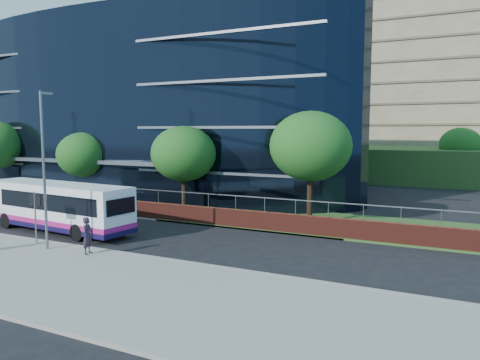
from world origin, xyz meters
The scene contains 14 objects.
ground centered at (0.00, 0.00, 0.00)m, with size 200.00×200.00×0.00m, color black.
far_forecourt centered at (-6.00, 11.00, 0.05)m, with size 50.00×8.00×0.10m, color gray.
grass_verge centered at (24.00, 11.00, 0.06)m, with size 36.00×8.00×0.12m, color #2D511E.
glass_office centered at (-4.00, 20.85, 8.00)m, with size 44.00×23.10×16.00m.
retaining_wall centered at (20.00, 7.30, 0.61)m, with size 34.00×0.40×2.11m.
guard_railings centered at (-8.00, 7.00, 0.82)m, with size 24.00×0.05×1.10m.
street_sign centered at (4.50, -1.59, 2.15)m, with size 0.85×0.09×2.80m.
tree_far_b centered at (-3.00, 9.50, 4.21)m, with size 4.29×4.29×6.05m.
tree_far_c centered at (7.00, 9.00, 4.54)m, with size 4.62×4.62×6.51m.
tree_far_d centered at (16.00, 10.00, 5.19)m, with size 5.28×5.28×7.44m.
tree_dist_e centered at (24.00, 40.00, 4.54)m, with size 4.62×4.62×6.51m.
streetlight_east centered at (6.00, -2.17, 4.44)m, with size 0.15×0.77×8.00m.
city_bus centered at (2.72, 1.56, 1.57)m, with size 11.13×3.49×2.96m.
pedestrian centered at (8.58, -1.98, 1.06)m, with size 0.66×0.44×1.82m, color #292030.
Camera 1 is at (25.31, -18.77, 6.22)m, focal length 35.00 mm.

